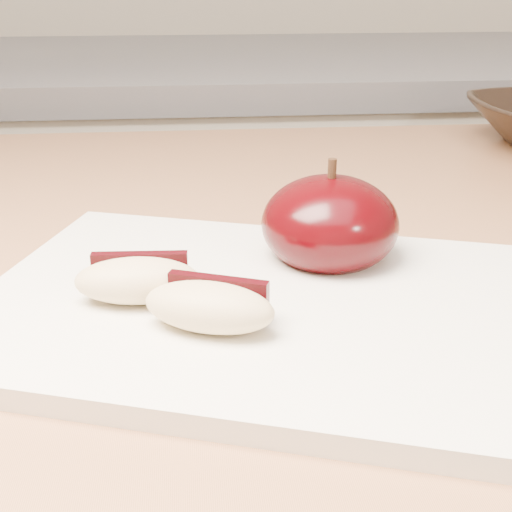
{
  "coord_description": "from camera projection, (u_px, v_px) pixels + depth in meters",
  "views": [
    {
      "loc": [
        0.01,
        -0.0,
        1.09
      ],
      "look_at": [
        0.04,
        0.35,
        0.94
      ],
      "focal_mm": 50.0,
      "sensor_mm": 36.0,
      "label": 1
    }
  ],
  "objects": [
    {
      "name": "back_cabinet",
      "position": [
        189.0,
        310.0,
        1.34
      ],
      "size": [
        2.4,
        0.62,
        0.94
      ],
      "color": "silver",
      "rests_on": "ground"
    },
    {
      "name": "cutting_board",
      "position": [
        256.0,
        307.0,
        0.4
      ],
      "size": [
        0.36,
        0.31,
        0.01
      ],
      "primitive_type": "cube",
      "rotation": [
        0.0,
        0.0,
        -0.32
      ],
      "color": "silver",
      "rests_on": "island_counter"
    },
    {
      "name": "apple_half",
      "position": [
        330.0,
        224.0,
        0.44
      ],
      "size": [
        0.09,
        0.09,
        0.07
      ],
      "rotation": [
        0.0,
        0.0,
        -0.11
      ],
      "color": "black",
      "rests_on": "cutting_board"
    },
    {
      "name": "apple_wedge_a",
      "position": [
        138.0,
        279.0,
        0.39
      ],
      "size": [
        0.07,
        0.04,
        0.02
      ],
      "rotation": [
        0.0,
        0.0,
        -0.05
      ],
      "color": "#D0B484",
      "rests_on": "cutting_board"
    },
    {
      "name": "apple_wedge_b",
      "position": [
        210.0,
        306.0,
        0.36
      ],
      "size": [
        0.08,
        0.06,
        0.02
      ],
      "rotation": [
        0.0,
        0.0,
        -0.38
      ],
      "color": "#D0B484",
      "rests_on": "cutting_board"
    }
  ]
}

